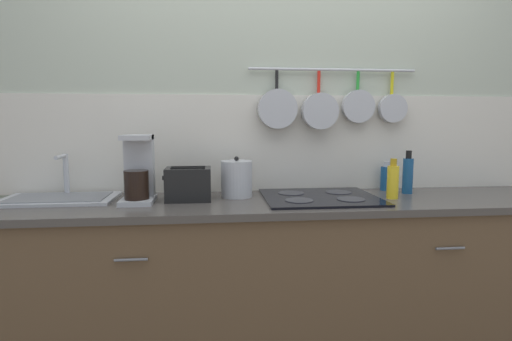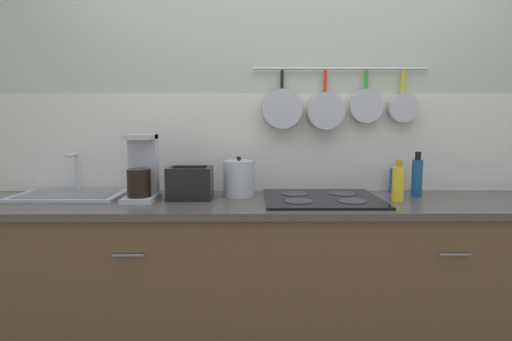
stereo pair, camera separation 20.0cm
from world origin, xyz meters
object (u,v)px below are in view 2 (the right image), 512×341
at_px(toaster, 190,183).
at_px(bottle_sesame_oil, 417,177).
at_px(bottle_hot_sauce, 396,179).
at_px(kettle, 239,178).
at_px(coffee_maker, 142,172).
at_px(bottle_dish_soap, 398,183).

relative_size(toaster, bottle_sesame_oil, 1.01).
bearing_deg(bottle_hot_sauce, bottle_sesame_oil, -57.17).
relative_size(kettle, bottle_hot_sauce, 1.28).
relative_size(coffee_maker, bottle_sesame_oil, 1.40).
xyz_separation_m(toaster, bottle_dish_soap, (1.05, -0.06, 0.01)).
height_order(coffee_maker, bottle_hot_sauce, coffee_maker).
height_order(coffee_maker, kettle, coffee_maker).
bearing_deg(kettle, toaster, -163.67).
bearing_deg(coffee_maker, bottle_hot_sauce, 7.72).
height_order(bottle_hot_sauce, bottle_sesame_oil, bottle_sesame_oil).
xyz_separation_m(toaster, bottle_hot_sauce, (1.13, 0.18, -0.01)).
height_order(toaster, bottle_sesame_oil, bottle_sesame_oil).
distance_m(coffee_maker, bottle_dish_soap, 1.30).
height_order(kettle, bottle_dish_soap, kettle).
bearing_deg(bottle_hot_sauce, kettle, -172.97).
distance_m(coffee_maker, kettle, 0.50).
xyz_separation_m(coffee_maker, toaster, (0.24, 0.00, -0.06)).
distance_m(toaster, bottle_sesame_oil, 1.20).
distance_m(coffee_maker, bottle_sesame_oil, 1.45).
distance_m(toaster, bottle_dish_soap, 1.05).
distance_m(toaster, bottle_hot_sauce, 1.14).
relative_size(toaster, bottle_hot_sauce, 1.43).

